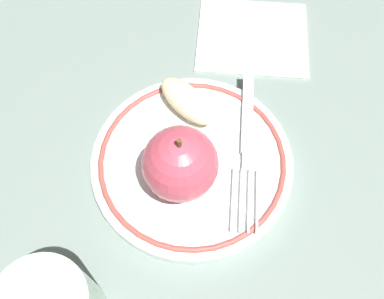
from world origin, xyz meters
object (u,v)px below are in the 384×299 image
at_px(apple_red_whole, 180,164).
at_px(napkin_folded, 252,36).
at_px(fork, 247,141).
at_px(apple_slice_front, 187,101).
at_px(plate, 192,162).

height_order(apple_red_whole, napkin_folded, apple_red_whole).
distance_m(apple_red_whole, fork, 0.09).
relative_size(apple_red_whole, apple_slice_front, 1.09).
bearing_deg(fork, napkin_folded, 178.25).
distance_m(plate, apple_red_whole, 0.05).
bearing_deg(apple_slice_front, fork, 12.98).
bearing_deg(apple_red_whole, napkin_folded, -80.98).
xyz_separation_m(apple_red_whole, apple_slice_front, (0.04, -0.08, -0.02)).
bearing_deg(napkin_folded, apple_slice_front, 87.06).
bearing_deg(apple_red_whole, apple_slice_front, -61.25).
bearing_deg(napkin_folded, fork, 115.48).
distance_m(apple_slice_front, napkin_folded, 0.15).
relative_size(fork, napkin_folded, 1.28).
distance_m(apple_red_whole, napkin_folded, 0.23).
relative_size(plate, napkin_folded, 1.53).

